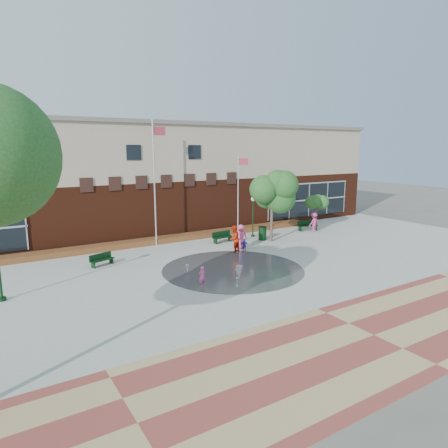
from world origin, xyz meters
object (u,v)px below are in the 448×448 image
flagpole_left (155,177)px  bench_left (102,262)px  flagpole_right (239,194)px  child_splash (202,277)px  trash_can (262,233)px

flagpole_left → bench_left: size_ratio=5.71×
flagpole_right → child_splash: flagpole_right is taller
flagpole_left → child_splash: 10.76m
trash_can → child_splash: child_splash is taller
bench_left → child_splash: bearing=-80.9°
child_splash → flagpole_right: bearing=-141.6°
flagpole_right → trash_can: bearing=11.0°
trash_can → child_splash: (-9.15, -6.86, -0.00)m
trash_can → child_splash: size_ratio=0.98×
bench_left → trash_can: bearing=-17.0°
bench_left → flagpole_right: bearing=-15.4°
flagpole_left → flagpole_right: bearing=-29.3°
flagpole_left → trash_can: bearing=-24.4°
child_splash → flagpole_left: bearing=-105.6°
child_splash → trash_can: bearing=-150.0°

